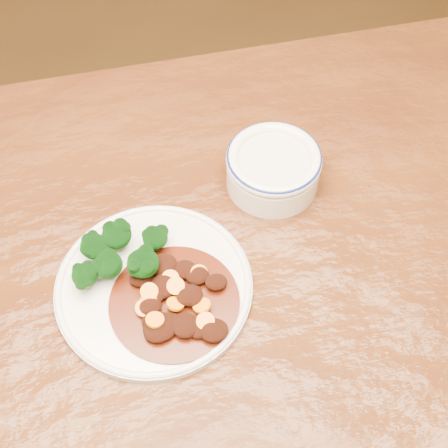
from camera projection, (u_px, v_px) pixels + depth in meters
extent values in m
cube|color=#50270E|center=(183.00, 300.00, 0.83)|extent=(1.56, 1.00, 0.04)
cylinder|color=silver|center=(154.00, 287.00, 0.81)|extent=(0.26, 0.26, 0.01)
torus|color=silver|center=(154.00, 285.00, 0.80)|extent=(0.25, 0.25, 0.01)
cylinder|color=olive|center=(120.00, 243.00, 0.83)|extent=(0.01, 0.01, 0.02)
ellipsoid|color=black|center=(118.00, 235.00, 0.81)|extent=(0.04, 0.04, 0.03)
cylinder|color=olive|center=(97.00, 254.00, 0.82)|extent=(0.01, 0.01, 0.02)
ellipsoid|color=black|center=(94.00, 246.00, 0.80)|extent=(0.04, 0.04, 0.03)
cylinder|color=olive|center=(111.00, 273.00, 0.80)|extent=(0.01, 0.01, 0.02)
ellipsoid|color=black|center=(108.00, 265.00, 0.79)|extent=(0.04, 0.04, 0.03)
cylinder|color=olive|center=(145.00, 272.00, 0.81)|extent=(0.01, 0.01, 0.02)
ellipsoid|color=black|center=(143.00, 263.00, 0.79)|extent=(0.04, 0.04, 0.03)
cylinder|color=olive|center=(156.00, 245.00, 0.83)|extent=(0.01, 0.01, 0.02)
ellipsoid|color=black|center=(155.00, 238.00, 0.81)|extent=(0.03, 0.03, 0.03)
cylinder|color=olive|center=(87.00, 282.00, 0.80)|extent=(0.01, 0.01, 0.02)
ellipsoid|color=black|center=(85.00, 275.00, 0.78)|extent=(0.03, 0.03, 0.03)
cylinder|color=olive|center=(119.00, 245.00, 0.83)|extent=(0.01, 0.01, 0.02)
ellipsoid|color=black|center=(117.00, 237.00, 0.81)|extent=(0.04, 0.04, 0.03)
cylinder|color=#4C1808|center=(174.00, 302.00, 0.79)|extent=(0.17, 0.17, 0.00)
ellipsoid|color=black|center=(216.00, 282.00, 0.79)|extent=(0.03, 0.02, 0.01)
ellipsoid|color=black|center=(141.00, 278.00, 0.80)|extent=(0.03, 0.02, 0.02)
ellipsoid|color=black|center=(162.00, 327.00, 0.76)|extent=(0.04, 0.04, 0.02)
ellipsoid|color=black|center=(155.00, 295.00, 0.78)|extent=(0.03, 0.02, 0.01)
ellipsoid|color=black|center=(153.00, 321.00, 0.76)|extent=(0.03, 0.02, 0.01)
ellipsoid|color=black|center=(198.00, 331.00, 0.76)|extent=(0.02, 0.02, 0.01)
ellipsoid|color=black|center=(214.00, 330.00, 0.75)|extent=(0.04, 0.03, 0.02)
ellipsoid|color=black|center=(171.00, 321.00, 0.76)|extent=(0.02, 0.02, 0.01)
ellipsoid|color=black|center=(150.00, 306.00, 0.77)|extent=(0.03, 0.02, 0.01)
ellipsoid|color=black|center=(163.00, 286.00, 0.79)|extent=(0.03, 0.04, 0.02)
ellipsoid|color=black|center=(158.00, 329.00, 0.75)|extent=(0.04, 0.04, 0.02)
ellipsoid|color=black|center=(190.00, 270.00, 0.80)|extent=(0.02, 0.02, 0.01)
ellipsoid|color=black|center=(190.00, 295.00, 0.78)|extent=(0.03, 0.03, 0.02)
ellipsoid|color=black|center=(185.00, 270.00, 0.80)|extent=(0.03, 0.03, 0.01)
ellipsoid|color=black|center=(185.00, 325.00, 0.76)|extent=(0.03, 0.03, 0.02)
ellipsoid|color=black|center=(197.00, 274.00, 0.80)|extent=(0.03, 0.03, 0.02)
ellipsoid|color=black|center=(164.00, 265.00, 0.81)|extent=(0.04, 0.03, 0.02)
ellipsoid|color=black|center=(154.00, 332.00, 0.75)|extent=(0.02, 0.03, 0.01)
cylinder|color=orange|center=(175.00, 304.00, 0.77)|extent=(0.02, 0.03, 0.01)
cylinder|color=orange|center=(144.00, 308.00, 0.77)|extent=(0.03, 0.03, 0.01)
cylinder|color=orange|center=(155.00, 320.00, 0.75)|extent=(0.03, 0.03, 0.01)
cylinder|color=orange|center=(199.00, 273.00, 0.79)|extent=(0.03, 0.03, 0.01)
cylinder|color=orange|center=(202.00, 306.00, 0.77)|extent=(0.03, 0.03, 0.01)
cylinder|color=orange|center=(149.00, 291.00, 0.78)|extent=(0.02, 0.02, 0.01)
cylinder|color=orange|center=(149.00, 300.00, 0.78)|extent=(0.03, 0.03, 0.01)
cylinder|color=orange|center=(176.00, 286.00, 0.78)|extent=(0.03, 0.03, 0.01)
cylinder|color=orange|center=(206.00, 321.00, 0.75)|extent=(0.03, 0.03, 0.01)
cylinder|color=orange|center=(170.00, 278.00, 0.79)|extent=(0.03, 0.03, 0.01)
cylinder|color=white|center=(273.00, 173.00, 0.90)|extent=(0.13, 0.13, 0.04)
cylinder|color=silver|center=(274.00, 161.00, 0.87)|extent=(0.10, 0.10, 0.01)
torus|color=white|center=(274.00, 159.00, 0.87)|extent=(0.14, 0.14, 0.02)
torus|color=navy|center=(274.00, 157.00, 0.87)|extent=(0.13, 0.13, 0.01)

